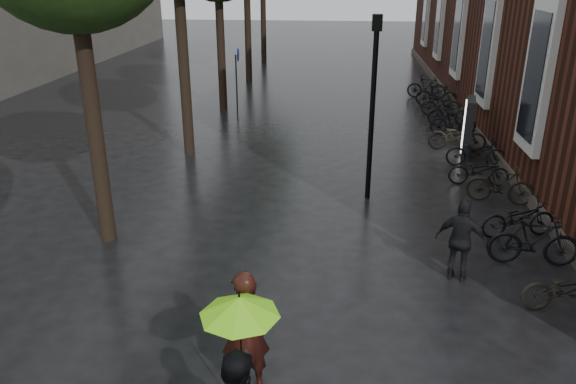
# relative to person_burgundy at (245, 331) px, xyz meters

# --- Properties ---
(person_burgundy) EXTENTS (0.74, 0.56, 1.82)m
(person_burgundy) POSITION_rel_person_burgundy_xyz_m (0.00, 0.00, 0.00)
(person_burgundy) COLOR black
(person_burgundy) RESTS_ON ground
(lime_umbrella) EXTENTS (0.98, 0.98, 1.45)m
(lime_umbrella) POSITION_rel_person_burgundy_xyz_m (0.07, -0.65, 0.83)
(lime_umbrella) COLOR black
(lime_umbrella) RESTS_ON ground
(pedestrian_walking) EXTENTS (1.01, 0.70, 1.60)m
(pedestrian_walking) POSITION_rel_person_burgundy_xyz_m (3.46, 3.25, -0.11)
(pedestrian_walking) COLOR black
(pedestrian_walking) RESTS_ON ground
(parked_bicycles) EXTENTS (2.05, 17.38, 1.04)m
(parked_bicycles) POSITION_rel_person_burgundy_xyz_m (5.03, 10.57, -0.44)
(parked_bicycles) COLOR black
(parked_bicycles) RESTS_ON ground
(ad_lightbox) EXTENTS (0.27, 1.18, 1.77)m
(ad_lightbox) POSITION_rel_person_burgundy_xyz_m (5.05, 10.82, -0.02)
(ad_lightbox) COLOR black
(ad_lightbox) RESTS_ON ground
(lamp_post) EXTENTS (0.23, 0.23, 4.46)m
(lamp_post) POSITION_rel_person_burgundy_xyz_m (1.92, 7.09, 1.79)
(lamp_post) COLOR black
(lamp_post) RESTS_ON ground
(cycle_sign) EXTENTS (0.14, 0.48, 2.63)m
(cycle_sign) POSITION_rel_person_burgundy_xyz_m (-2.76, 14.78, 0.83)
(cycle_sign) COLOR #262628
(cycle_sign) RESTS_ON ground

